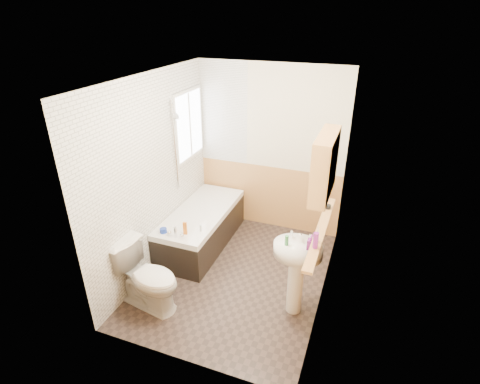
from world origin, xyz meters
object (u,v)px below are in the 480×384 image
at_px(sink, 297,264).
at_px(medicine_cabinet, 325,165).
at_px(bathtub, 202,227).
at_px(pine_shelf, 321,230).
at_px(toilet, 147,277).

height_order(sink, medicine_cabinet, medicine_cabinet).
relative_size(bathtub, pine_shelf, 1.10).
bearing_deg(toilet, pine_shelf, -61.10).
bearing_deg(toilet, bathtub, 8.46).
xyz_separation_m(toilet, pine_shelf, (1.80, 0.63, 0.65)).
height_order(pine_shelf, medicine_cabinet, medicine_cabinet).
xyz_separation_m(sink, pine_shelf, (0.20, 0.13, 0.40)).
distance_m(toilet, sink, 1.69).
height_order(toilet, medicine_cabinet, medicine_cabinet).
distance_m(sink, pine_shelf, 0.47).
xyz_separation_m(bathtub, medicine_cabinet, (1.74, -0.79, 1.51)).
xyz_separation_m(toilet, sink, (1.60, 0.50, 0.25)).
bearing_deg(bathtub, medicine_cabinet, -24.26).
relative_size(pine_shelf, medicine_cabinet, 2.19).
bearing_deg(pine_shelf, toilet, -160.83).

